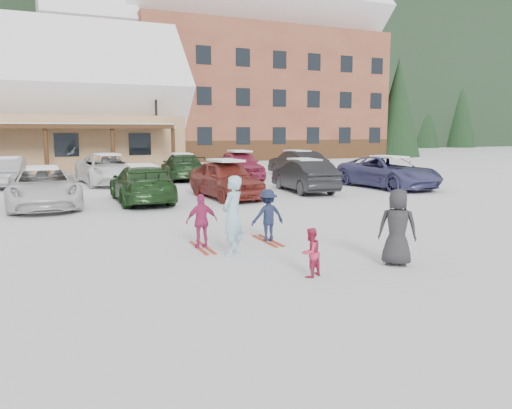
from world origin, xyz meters
name	(u,v)px	position (x,y,z in m)	size (l,w,h in m)	color
ground	(262,258)	(0.00, 0.00, 0.00)	(160.00, 160.00, 0.00)	white
forested_hillside	(52,33)	(0.00, 85.00, 19.00)	(300.00, 70.00, 38.00)	black
alpine_hotel	(232,70)	(14.27, 38.00, 8.63)	(31.48, 14.01, 21.48)	brown
lamp_post	(156,119)	(3.36, 24.06, 3.42)	(0.50, 0.25, 6.04)	black
conifer_1	(398,95)	(30.00, 32.00, 6.26)	(4.84, 4.84, 11.22)	black
conifer_3	(138,107)	(6.00, 44.00, 5.12)	(3.96, 3.96, 9.18)	black
conifer_4	(351,100)	(34.00, 46.00, 6.54)	(5.06, 5.06, 11.73)	black
adult_skier	(233,216)	(-0.46, 0.53, 0.87)	(0.63, 0.41, 1.73)	#98C6DA
toddler_red	(311,252)	(0.25, -1.57, 0.46)	(0.45, 0.35, 0.92)	#BD294C
child_navy	(268,215)	(0.81, 1.44, 0.64)	(0.83, 0.48, 1.28)	#171E3A
skis_child_navy	(268,241)	(0.81, 1.44, 0.01)	(0.20, 1.40, 0.03)	#B13519
child_magenta	(202,221)	(-0.87, 1.41, 0.63)	(0.74, 0.31, 1.26)	#B52962
skis_child_magenta	(202,247)	(-0.87, 1.41, 0.01)	(0.20, 1.40, 0.03)	#B13519
bystander_dark	(397,227)	(2.24, -1.57, 0.77)	(0.76, 0.49, 1.55)	#27272A
parked_car_2	(43,187)	(-4.04, 9.57, 0.70)	(2.33, 5.06, 1.41)	silver
parked_car_3	(142,184)	(-0.65, 9.37, 0.70)	(1.95, 4.79, 1.39)	#1C3C19
parked_car_4	(226,179)	(2.67, 9.24, 0.76)	(1.79, 4.44, 1.51)	maroon
parked_car_5	(304,176)	(6.51, 9.71, 0.71)	(1.51, 4.33, 1.43)	black
parked_car_6	(388,172)	(10.86, 9.41, 0.74)	(2.44, 5.30, 1.47)	#434375
parked_car_9	(9,172)	(-5.39, 17.03, 0.70)	(1.48, 4.24, 1.40)	#9B9D9F
parked_car_10	(108,169)	(-0.91, 16.47, 0.75)	(2.49, 5.40, 1.50)	white
parked_car_11	(182,167)	(3.12, 17.17, 0.71)	(1.98, 4.88, 1.42)	#1E381B
parked_car_12	(240,165)	(6.16, 16.29, 0.78)	(1.84, 4.57, 1.56)	#A83053
parked_car_13	(297,164)	(9.84, 16.41, 0.75)	(1.58, 4.55, 1.50)	black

